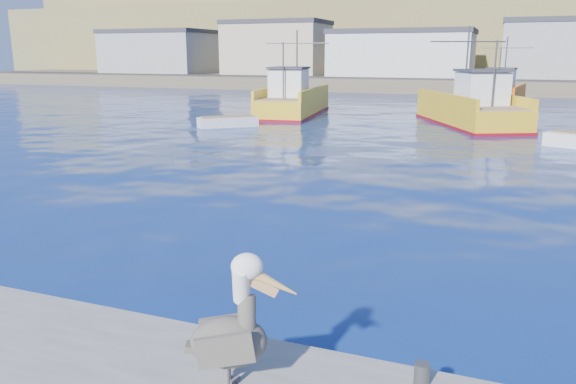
# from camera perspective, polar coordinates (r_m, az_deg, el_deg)

# --- Properties ---
(ground) EXTENTS (260.00, 260.00, 0.00)m
(ground) POSITION_cam_1_polar(r_m,az_deg,el_deg) (11.60, 0.74, -9.59)
(ground) COLOR navy
(ground) RESTS_ON ground
(dock_bollards) EXTENTS (36.20, 0.20, 0.30)m
(dock_bollards) POSITION_cam_1_polar(r_m,az_deg,el_deg) (8.29, -3.78, -14.79)
(dock_bollards) COLOR #4C4C4C
(dock_bollards) RESTS_ON dock
(far_shore) EXTENTS (200.00, 81.00, 24.00)m
(far_shore) POSITION_cam_1_polar(r_m,az_deg,el_deg) (119.31, 20.23, 15.17)
(far_shore) COLOR brown
(far_shore) RESTS_ON ground
(trawler_yellow_a) EXTENTS (5.11, 11.29, 6.47)m
(trawler_yellow_a) POSITION_cam_1_polar(r_m,az_deg,el_deg) (43.84, 0.49, 9.18)
(trawler_yellow_a) COLOR gold
(trawler_yellow_a) RESTS_ON ground
(trawler_yellow_b) EXTENTS (8.21, 11.45, 6.47)m
(trawler_yellow_b) POSITION_cam_1_polar(r_m,az_deg,el_deg) (39.22, 18.13, 7.94)
(trawler_yellow_b) COLOR gold
(trawler_yellow_b) RESTS_ON ground
(boat_orange) EXTENTS (4.52, 8.99, 6.13)m
(boat_orange) POSITION_cam_1_polar(r_m,az_deg,el_deg) (55.60, 20.82, 9.32)
(boat_orange) COLOR #E75704
(boat_orange) RESTS_ON ground
(skiff_left) EXTENTS (3.71, 3.53, 0.83)m
(skiff_left) POSITION_cam_1_polar(r_m,az_deg,el_deg) (36.86, -6.14, 7.03)
(skiff_left) COLOR silver
(skiff_left) RESTS_ON ground
(pelican) EXTENTS (1.41, 0.92, 1.78)m
(pelican) POSITION_cam_1_polar(r_m,az_deg,el_deg) (7.24, -5.62, -13.86)
(pelican) COLOR #595451
(pelican) RESTS_ON dock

